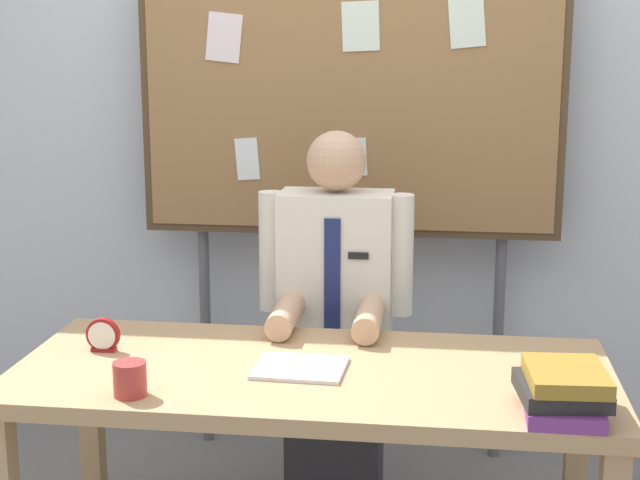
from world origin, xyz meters
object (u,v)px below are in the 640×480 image
at_px(desk, 312,395).
at_px(open_notebook, 300,368).
at_px(book_stack, 563,391).
at_px(person, 335,336).
at_px(coffee_mug, 130,379).
at_px(desk_clock, 103,336).
at_px(bulletin_board, 349,97).

height_order(desk, open_notebook, open_notebook).
distance_m(desk, book_stack, 0.76).
xyz_separation_m(person, coffee_mug, (-0.46, -0.89, 0.14)).
distance_m(desk_clock, coffee_mug, 0.41).
distance_m(bulletin_board, book_stack, 1.62).
relative_size(desk, open_notebook, 6.73).
bearing_deg(bulletin_board, open_notebook, -91.70).
bearing_deg(open_notebook, coffee_mug, -148.41).
height_order(book_stack, desk_clock, book_stack).
bearing_deg(desk_clock, coffee_mug, -59.57).
relative_size(bulletin_board, desk_clock, 19.40).
bearing_deg(coffee_mug, desk_clock, 120.43).
xyz_separation_m(bulletin_board, open_notebook, (-0.03, -1.07, -0.73)).
xyz_separation_m(bulletin_board, book_stack, (0.70, -1.30, -0.67)).
distance_m(desk, person, 0.61).
height_order(person, bulletin_board, bulletin_board).
distance_m(desk, coffee_mug, 0.56).
bearing_deg(desk, desk_clock, 174.33).
bearing_deg(coffee_mug, desk, 31.63).
bearing_deg(person, desk, -90.00).
distance_m(desk, desk_clock, 0.69).
bearing_deg(desk_clock, bulletin_board, 55.71).
height_order(desk, bulletin_board, bulletin_board).
distance_m(person, desk_clock, 0.87).
xyz_separation_m(book_stack, coffee_mug, (-1.16, -0.03, -0.01)).
distance_m(person, open_notebook, 0.64).
height_order(book_stack, open_notebook, book_stack).
bearing_deg(book_stack, desk_clock, 166.83).
bearing_deg(desk_clock, desk, -5.67).
xyz_separation_m(book_stack, desk_clock, (-1.37, 0.32, -0.01)).
relative_size(bulletin_board, open_notebook, 7.81).
bearing_deg(book_stack, bulletin_board, 118.26).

